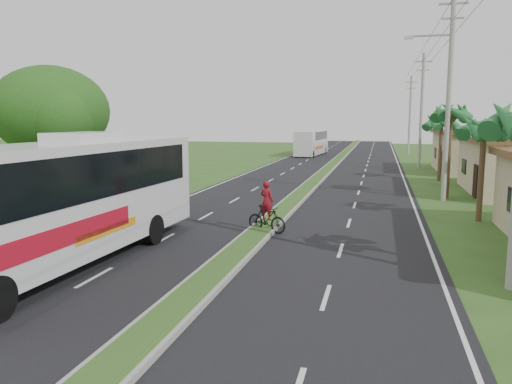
# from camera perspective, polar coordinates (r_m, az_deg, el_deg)

# --- Properties ---
(ground) EXTENTS (180.00, 180.00, 0.00)m
(ground) POSITION_cam_1_polar(r_m,az_deg,el_deg) (14.62, -6.03, -10.78)
(ground) COLOR #314F1D
(ground) RESTS_ON ground
(road_asphalt) EXTENTS (14.00, 160.00, 0.02)m
(road_asphalt) POSITION_cam_1_polar(r_m,az_deg,el_deg) (33.65, 5.67, 0.13)
(road_asphalt) COLOR black
(road_asphalt) RESTS_ON ground
(median_strip) EXTENTS (1.20, 160.00, 0.18)m
(median_strip) POSITION_cam_1_polar(r_m,az_deg,el_deg) (33.63, 5.68, 0.29)
(median_strip) COLOR gray
(median_strip) RESTS_ON ground
(lane_edge_left) EXTENTS (0.12, 160.00, 0.01)m
(lane_edge_left) POSITION_cam_1_polar(r_m,az_deg,el_deg) (35.23, -5.17, 0.49)
(lane_edge_left) COLOR silver
(lane_edge_left) RESTS_ON ground
(lane_edge_right) EXTENTS (0.12, 160.00, 0.01)m
(lane_edge_right) POSITION_cam_1_polar(r_m,az_deg,el_deg) (33.36, 17.13, -0.29)
(lane_edge_right) COLOR silver
(lane_edge_right) RESTS_ON ground
(shop_far) EXTENTS (8.60, 11.60, 3.82)m
(shop_far) POSITION_cam_1_polar(r_m,az_deg,el_deg) (49.90, 24.68, 4.29)
(shop_far) COLOR tan
(shop_far) RESTS_ON ground
(palm_verge_b) EXTENTS (2.40, 2.40, 5.05)m
(palm_verge_b) POSITION_cam_1_polar(r_m,az_deg,el_deg) (25.39, 24.64, 6.63)
(palm_verge_b) COLOR #473321
(palm_verge_b) RESTS_ON ground
(palm_verge_c) EXTENTS (2.40, 2.40, 5.85)m
(palm_verge_c) POSITION_cam_1_polar(r_m,az_deg,el_deg) (32.22, 21.39, 8.37)
(palm_verge_c) COLOR #473321
(palm_verge_c) RESTS_ON ground
(palm_verge_d) EXTENTS (2.40, 2.40, 5.25)m
(palm_verge_d) POSITION_cam_1_polar(r_m,az_deg,el_deg) (41.21, 20.46, 7.48)
(palm_verge_d) COLOR #473321
(palm_verge_d) RESTS_ON ground
(shade_tree) EXTENTS (6.30, 6.00, 7.54)m
(shade_tree) POSITION_cam_1_polar(r_m,az_deg,el_deg) (28.52, -22.58, 8.20)
(shade_tree) COLOR #473321
(shade_tree) RESTS_ON ground
(utility_pole_b) EXTENTS (3.20, 0.28, 12.00)m
(utility_pole_b) POSITION_cam_1_polar(r_m,az_deg,el_deg) (31.22, 21.12, 10.49)
(utility_pole_b) COLOR gray
(utility_pole_b) RESTS_ON ground
(utility_pole_c) EXTENTS (1.60, 0.28, 11.00)m
(utility_pole_c) POSITION_cam_1_polar(r_m,az_deg,el_deg) (51.11, 18.38, 8.90)
(utility_pole_c) COLOR gray
(utility_pole_c) RESTS_ON ground
(utility_pole_d) EXTENTS (1.60, 0.28, 10.50)m
(utility_pole_d) POSITION_cam_1_polar(r_m,az_deg,el_deg) (71.06, 17.18, 8.46)
(utility_pole_d) COLOR gray
(utility_pole_d) RESTS_ON ground
(coach_bus_main) EXTENTS (3.33, 13.52, 4.34)m
(coach_bus_main) POSITION_cam_1_polar(r_m,az_deg,el_deg) (17.00, -21.18, -0.32)
(coach_bus_main) COLOR silver
(coach_bus_main) RESTS_ON ground
(coach_bus_far) EXTENTS (3.18, 11.29, 3.25)m
(coach_bus_far) POSITION_cam_1_polar(r_m,az_deg,el_deg) (67.81, 6.41, 5.78)
(coach_bus_far) COLOR silver
(coach_bus_far) RESTS_ON ground
(motorcyclist) EXTENTS (1.96, 1.21, 2.22)m
(motorcyclist) POSITION_cam_1_polar(r_m,az_deg,el_deg) (21.12, 1.23, -2.58)
(motorcyclist) COLOR black
(motorcyclist) RESTS_ON ground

